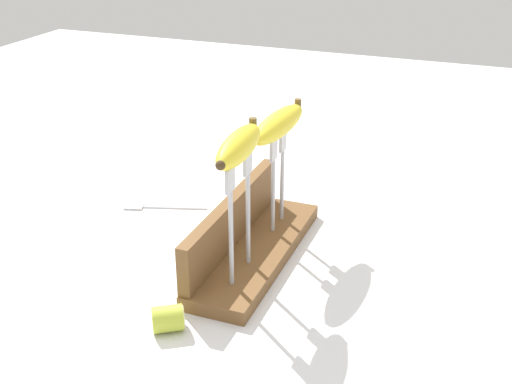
{
  "coord_description": "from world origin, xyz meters",
  "views": [
    {
      "loc": [
        -0.9,
        -0.35,
        0.58
      ],
      "look_at": [
        0.0,
        0.0,
        0.12
      ],
      "focal_mm": 46.39,
      "sensor_mm": 36.0,
      "label": 1
    }
  ],
  "objects": [
    {
      "name": "banana_raised_left",
      "position": [
        -0.09,
        -0.01,
        0.24
      ],
      "size": [
        0.16,
        0.05,
        0.04
      ],
      "color": "yellow",
      "rests_on": "fork_stand_left"
    },
    {
      "name": "banana_chunk_near",
      "position": [
        -0.23,
        0.04,
        0.02
      ],
      "size": [
        0.06,
        0.06,
        0.04
      ],
      "color": "#B2C138",
      "rests_on": "ground"
    },
    {
      "name": "wooden_board",
      "position": [
        0.0,
        0.0,
        0.01
      ],
      "size": [
        0.37,
        0.11,
        0.02
      ],
      "primitive_type": "cube",
      "color": "brown",
      "rests_on": "ground"
    },
    {
      "name": "ground_plane",
      "position": [
        0.0,
        0.0,
        0.0
      ],
      "size": [
        3.0,
        3.0,
        0.0
      ],
      "primitive_type": "plane",
      "color": "silver"
    },
    {
      "name": "fork_fallen_near",
      "position": [
        0.11,
        0.26,
        0.0
      ],
      "size": [
        0.06,
        0.16,
        0.01
      ],
      "color": "#B2B2B7",
      "rests_on": "ground"
    },
    {
      "name": "board_backstop",
      "position": [
        0.0,
        0.04,
        0.06
      ],
      "size": [
        0.36,
        0.02,
        0.08
      ],
      "primitive_type": "cube",
      "color": "brown",
      "rests_on": "wooden_board"
    },
    {
      "name": "fork_stand_left",
      "position": [
        -0.09,
        -0.01,
        0.14
      ],
      "size": [
        0.09,
        0.01,
        0.19
      ],
      "color": "#B2B2B7",
      "rests_on": "wooden_board"
    },
    {
      "name": "banana_raised_right",
      "position": [
        0.09,
        -0.01,
        0.21
      ],
      "size": [
        0.19,
        0.05,
        0.04
      ],
      "color": "yellow",
      "rests_on": "fork_stand_right"
    },
    {
      "name": "fork_stand_right",
      "position": [
        0.09,
        -0.01,
        0.13
      ],
      "size": [
        0.07,
        0.01,
        0.17
      ],
      "color": "#B2B2B7",
      "rests_on": "wooden_board"
    }
  ]
}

